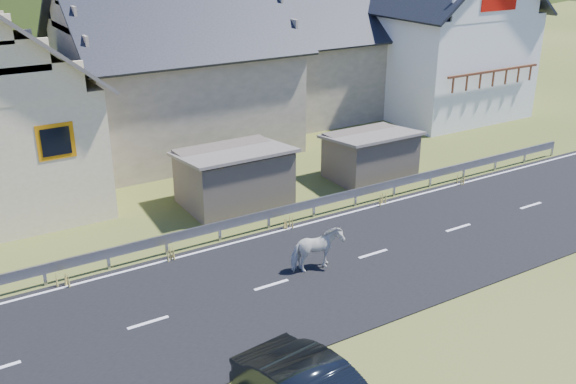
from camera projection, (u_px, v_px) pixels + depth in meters
ground at (373, 255)px, 21.88m from camera, size 160.00×160.00×0.00m
road at (373, 254)px, 21.88m from camera, size 60.00×7.00×0.04m
lane_markings at (373, 254)px, 21.87m from camera, size 60.00×6.60×0.01m
guardrail at (314, 203)px, 24.59m from camera, size 28.10×0.09×0.75m
shed_left at (234, 178)px, 25.66m from camera, size 4.30×3.30×2.40m
shed_right at (370, 156)px, 28.41m from camera, size 3.80×2.90×2.20m
house_stone_a at (172, 54)px, 31.53m from camera, size 10.80×9.80×8.90m
house_stone_b at (318, 40)px, 38.06m from camera, size 9.80×8.80×8.10m
house_white at (430, 25)px, 38.25m from camera, size 8.80×10.80×9.70m
horse at (317, 250)px, 20.59m from camera, size 0.88×1.74×1.43m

